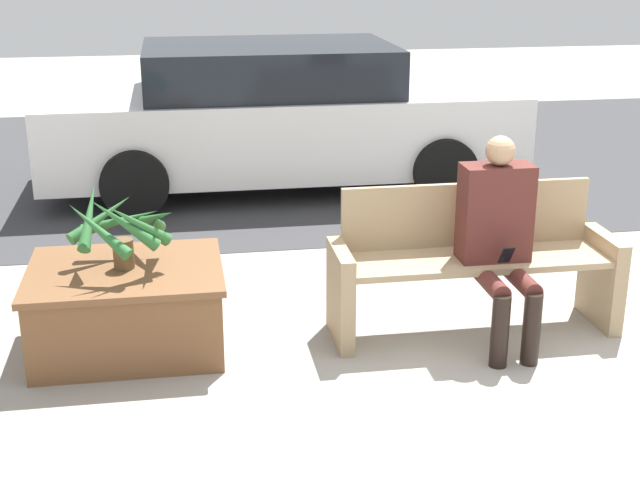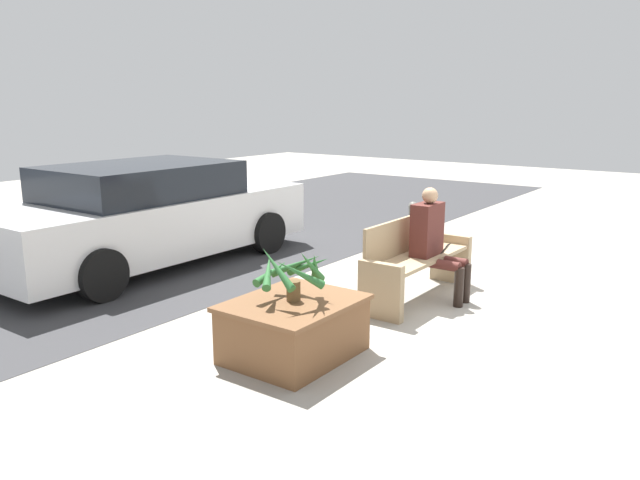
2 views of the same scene
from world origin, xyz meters
name	(u,v)px [view 1 (image 1 of 2)]	position (x,y,z in m)	size (l,w,h in m)	color
ground_plane	(560,389)	(0.00, 0.00, 0.00)	(30.00, 30.00, 0.00)	#9E998E
road_surface	(358,156)	(0.00, 5.50, 0.00)	(20.00, 6.00, 0.01)	#38383A
bench	(473,262)	(-0.24, 0.86, 0.44)	(1.78, 0.50, 0.90)	tan
person_seated	(499,231)	(-0.15, 0.69, 0.70)	(0.42, 0.61, 1.26)	#51231E
planter_box	(127,305)	(-2.35, 0.93, 0.27)	(1.14, 0.93, 0.51)	brown
potted_plant	(123,225)	(-2.34, 0.93, 0.77)	(0.67, 0.66, 0.51)	brown
parked_car	(278,116)	(-1.01, 4.51, 0.69)	(4.54, 1.98, 1.38)	silver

